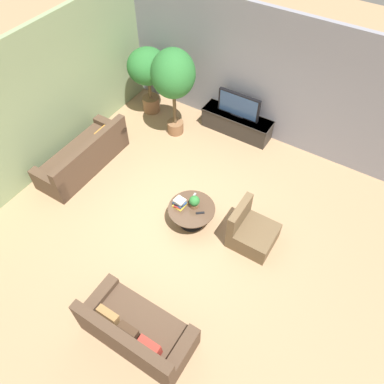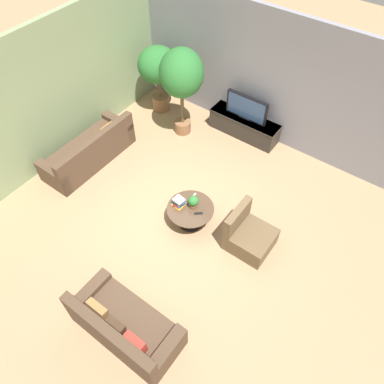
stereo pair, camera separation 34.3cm
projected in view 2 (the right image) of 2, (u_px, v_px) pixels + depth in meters
name	position (u px, v px, depth m)	size (l,w,h in m)	color
ground_plane	(176.00, 216.00, 7.58)	(24.00, 24.00, 0.00)	#9E7A56
back_wall_stone	(266.00, 77.00, 8.12)	(7.40, 0.12, 3.00)	gray
side_wall_left	(56.00, 92.00, 7.77)	(0.12, 7.40, 3.00)	gray
media_console	(244.00, 126.00, 8.98)	(1.73, 0.50, 0.51)	#2D2823
television	(247.00, 108.00, 8.57)	(1.04, 0.13, 0.59)	black
coffee_table	(190.00, 213.00, 7.26)	(0.91, 0.91, 0.44)	black
couch_by_wall	(90.00, 151.00, 8.38)	(0.84, 2.19, 0.84)	#4C3828
couch_near_entry	(125.00, 327.00, 5.85)	(1.77, 0.84, 0.84)	#4C3828
armchair_wicker	(248.00, 236.00, 6.96)	(0.80, 0.76, 0.86)	brown
potted_palm_tall	(158.00, 68.00, 8.91)	(0.97, 0.97, 1.71)	brown
potted_palm_corner	(181.00, 76.00, 8.06)	(0.98, 0.98, 2.17)	brown
potted_plant_tabletop	(193.00, 202.00, 7.07)	(0.20, 0.20, 0.27)	brown
book_stack	(179.00, 202.00, 7.15)	(0.24, 0.26, 0.17)	gold
remote_black	(198.00, 213.00, 7.07)	(0.04, 0.16, 0.02)	black
remote_silver	(194.00, 196.00, 7.34)	(0.04, 0.16, 0.02)	gray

